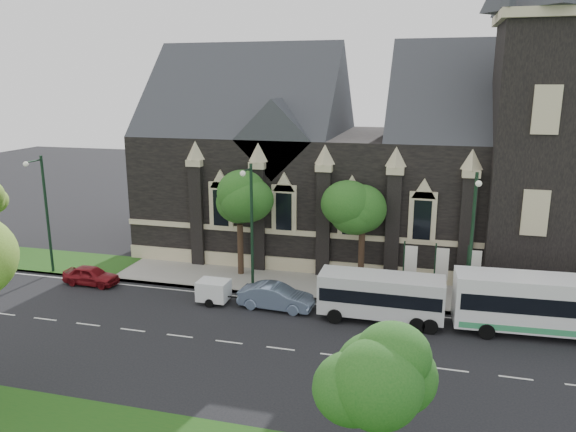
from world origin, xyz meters
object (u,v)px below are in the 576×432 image
(box_trailer, at_px, (214,290))
(banner_flag_left, at_px, (408,265))
(banner_flag_center, at_px, (439,267))
(sedan, at_px, (276,297))
(tour_coach, at_px, (563,305))
(shuttle_bus, at_px, (381,295))
(tree_park_east, at_px, (383,373))
(street_lamp_near, at_px, (472,237))
(street_lamp_mid, at_px, (251,222))
(banner_flag_right, at_px, (471,270))
(street_lamp_far, at_px, (45,208))
(tree_walk_left, at_px, (243,200))
(tree_walk_right, at_px, (366,206))
(car_far_red, at_px, (91,275))

(box_trailer, bearing_deg, banner_flag_left, 18.94)
(banner_flag_center, xyz_separation_m, sedan, (-10.03, -3.81, -1.59))
(tour_coach, relative_size, shuttle_bus, 1.61)
(tree_park_east, relative_size, street_lamp_near, 0.70)
(tree_park_east, bearing_deg, banner_flag_center, 83.43)
(street_lamp_mid, distance_m, box_trailer, 5.10)
(banner_flag_right, height_order, box_trailer, banner_flag_right)
(street_lamp_far, height_order, box_trailer, street_lamp_far)
(tree_walk_left, xyz_separation_m, banner_flag_right, (16.08, -1.70, -3.35))
(street_lamp_mid, xyz_separation_m, box_trailer, (-1.94, -2.08, -4.23))
(tree_walk_left, bearing_deg, tree_walk_right, 0.06)
(box_trailer, bearing_deg, tree_walk_right, 32.79)
(street_lamp_mid, height_order, box_trailer, street_lamp_mid)
(tree_walk_right, bearing_deg, tour_coach, -23.73)
(tree_walk_left, height_order, sedan, tree_walk_left)
(tree_walk_left, distance_m, street_lamp_near, 16.22)
(tree_walk_right, bearing_deg, banner_flag_left, -29.10)
(tree_park_east, relative_size, street_lamp_far, 0.70)
(shuttle_bus, distance_m, sedan, 6.71)
(banner_flag_center, relative_size, box_trailer, 1.38)
(tree_walk_left, distance_m, banner_flag_right, 16.52)
(shuttle_bus, distance_m, car_far_red, 20.69)
(street_lamp_mid, distance_m, banner_flag_left, 10.81)
(street_lamp_far, bearing_deg, street_lamp_mid, 0.00)
(tree_park_east, height_order, banner_flag_center, tree_park_east)
(banner_flag_left, xyz_separation_m, box_trailer, (-12.23, -3.99, -1.51))
(street_lamp_near, bearing_deg, car_far_red, -177.43)
(street_lamp_mid, relative_size, banner_flag_center, 2.25)
(banner_flag_left, height_order, sedan, banner_flag_left)
(street_lamp_near, bearing_deg, sedan, -170.81)
(street_lamp_mid, bearing_deg, banner_flag_right, 7.60)
(tour_coach, bearing_deg, sedan, 178.24)
(street_lamp_near, height_order, street_lamp_mid, same)
(tree_park_east, height_order, tree_walk_left, tree_walk_left)
(street_lamp_mid, bearing_deg, tree_park_east, -58.21)
(tree_walk_left, distance_m, sedan, 8.44)
(street_lamp_far, height_order, sedan, street_lamp_far)
(tour_coach, bearing_deg, street_lamp_mid, 172.41)
(car_far_red, bearing_deg, shuttle_bus, -91.28)
(banner_flag_left, xyz_separation_m, sedan, (-8.03, -3.81, -1.59))
(car_far_red, bearing_deg, street_lamp_mid, -83.35)
(shuttle_bus, distance_m, box_trailer, 10.88)
(tree_walk_right, xyz_separation_m, banner_flag_center, (5.08, -1.71, -3.43))
(street_lamp_near, bearing_deg, tree_park_east, -103.11)
(tree_walk_left, height_order, car_far_red, tree_walk_left)
(tree_walk_left, bearing_deg, sedan, -53.62)
(car_far_red, bearing_deg, street_lamp_near, -86.41)
(tree_walk_left, xyz_separation_m, street_lamp_mid, (1.80, -3.61, -0.62))
(street_lamp_far, bearing_deg, street_lamp_near, 0.00)
(street_lamp_near, height_order, car_far_red, street_lamp_near)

